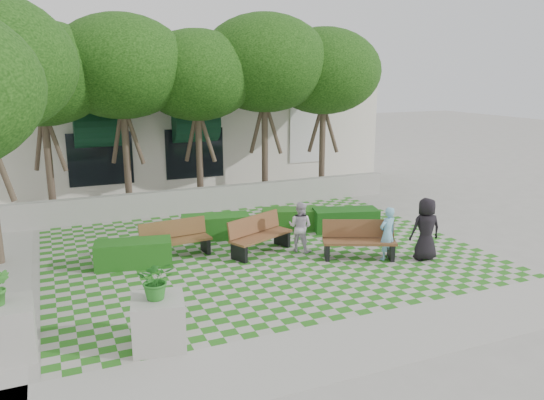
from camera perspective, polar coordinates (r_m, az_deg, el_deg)
name	(u,v)px	position (r m, az deg, el deg)	size (l,w,h in m)	color
ground	(277,263)	(14.67, 0.53, -6.78)	(90.00, 90.00, 0.00)	gray
lawn	(263,252)	(15.54, -0.97, -5.58)	(12.00, 12.00, 0.00)	#2B721E
sidewalk_south	(374,340)	(10.91, 10.87, -14.56)	(16.00, 2.00, 0.01)	#9E9B93
retaining_wall	(211,199)	(20.13, -6.61, 0.13)	(15.00, 0.36, 0.90)	#9E9B93
bench_east	(359,241)	(15.09, 9.32, -4.33)	(2.12, 1.44, 1.06)	brown
bench_mid	(259,235)	(15.34, -1.37, -3.83)	(2.13, 1.46, 1.07)	brown
bench_west	(175,240)	(15.25, -10.34, -4.24)	(2.00, 0.83, 1.02)	brown
hedge_east	(346,220)	(17.63, 7.92, -2.14)	(2.09, 0.84, 0.73)	#134612
hedge_midright	(292,219)	(17.70, 2.13, -2.05)	(1.93, 0.77, 0.68)	#1B4F15
hedge_midleft	(216,227)	(16.82, -6.07, -2.86)	(2.09, 0.84, 0.73)	#195316
hedge_west	(134,254)	(14.82, -14.67, -5.59)	(2.01, 0.80, 0.70)	#195115
planter_front	(158,312)	(10.45, -12.16, -11.67)	(1.13, 1.13, 1.73)	#9E9B93
planter_back	(4,328)	(11.08, -26.84, -12.17)	(1.04, 1.04, 1.70)	#9E9B93
person_blue	(387,234)	(15.04, 12.31, -3.55)	(0.55, 0.36, 1.51)	#7BBEE1
person_dark	(426,229)	(15.28, 16.21, -3.02)	(0.86, 0.56, 1.76)	black
person_white	(300,227)	(15.41, 3.04, -2.88)	(0.72, 0.56, 1.48)	silver
tree_row	(156,70)	(18.90, -12.35, 13.51)	(17.70, 13.40, 7.41)	#47382B
building	(182,124)	(27.56, -9.65, 8.02)	(18.00, 8.92, 5.15)	silver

